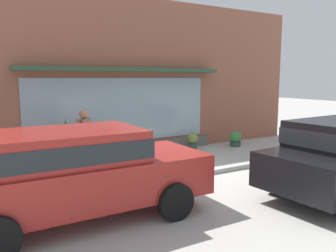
# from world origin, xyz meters

# --- Properties ---
(ground_plane) EXTENTS (60.00, 60.00, 0.00)m
(ground_plane) POSITION_xyz_m (0.00, 0.00, 0.00)
(ground_plane) COLOR #B2AFA8
(curb_strip) EXTENTS (14.00, 0.24, 0.12)m
(curb_strip) POSITION_xyz_m (0.00, -0.20, 0.06)
(curb_strip) COLOR #B2B2AD
(curb_strip) RESTS_ON ground_plane
(storefront) EXTENTS (14.00, 0.81, 4.99)m
(storefront) POSITION_xyz_m (-0.00, 3.19, 2.44)
(storefront) COLOR #935642
(storefront) RESTS_ON ground_plane
(fire_hydrant) EXTENTS (0.42, 0.38, 0.88)m
(fire_hydrant) POSITION_xyz_m (-1.03, 0.92, 0.45)
(fire_hydrant) COLOR #4C8C47
(fire_hydrant) RESTS_ON ground_plane
(pedestrian_with_handbag) EXTENTS (0.61, 0.44, 1.68)m
(pedestrian_with_handbag) POSITION_xyz_m (-1.90, 1.23, 0.98)
(pedestrian_with_handbag) COLOR #475675
(pedestrian_with_handbag) RESTS_ON ground_plane
(parked_car_red) EXTENTS (4.49, 1.95, 1.59)m
(parked_car_red) POSITION_xyz_m (-2.82, -1.33, 0.91)
(parked_car_red) COLOR maroon
(parked_car_red) RESTS_ON ground_plane
(potted_plant_window_right) EXTENTS (0.43, 0.43, 0.55)m
(potted_plant_window_right) POSITION_xyz_m (3.93, 2.21, 0.27)
(potted_plant_window_right) COLOR #33473D
(potted_plant_window_right) RESTS_ON ground_plane
(potted_plant_by_entrance) EXTENTS (0.36, 0.36, 0.58)m
(potted_plant_by_entrance) POSITION_xyz_m (2.25, 2.47, 0.32)
(potted_plant_by_entrance) COLOR #33473D
(potted_plant_by_entrance) RESTS_ON ground_plane
(potted_plant_window_left) EXTENTS (0.38, 0.38, 1.35)m
(potted_plant_window_left) POSITION_xyz_m (-2.00, 2.64, 0.65)
(potted_plant_window_left) COLOR #4C4C51
(potted_plant_window_left) RESTS_ON ground_plane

